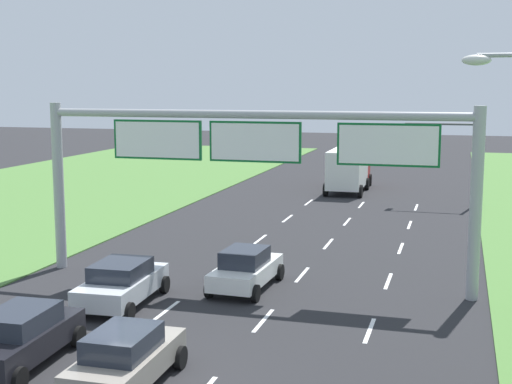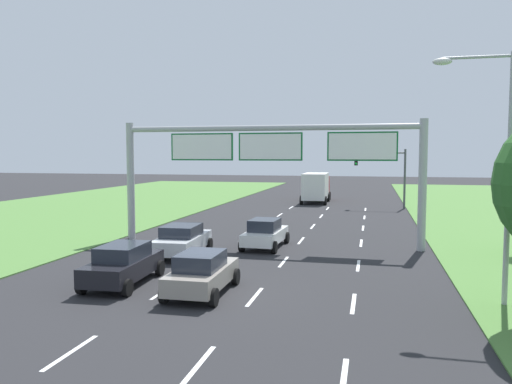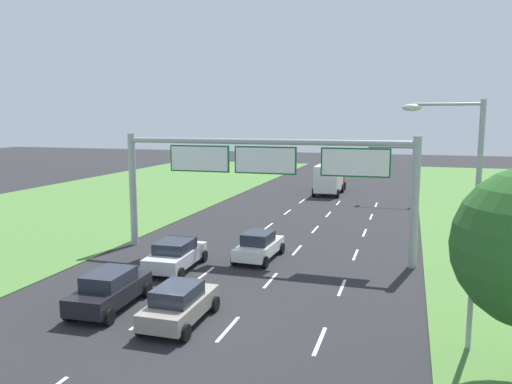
# 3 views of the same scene
# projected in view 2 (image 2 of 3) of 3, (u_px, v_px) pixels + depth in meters

# --- Properties ---
(ground_plane) EXTENTS (200.00, 200.00, 0.00)m
(ground_plane) POSITION_uv_depth(u_px,v_px,m) (209.00, 294.00, 18.38)
(ground_plane) COLOR #262628
(lane_dashes_inner_left) EXTENTS (0.14, 50.40, 0.01)m
(lane_dashes_inner_left) POSITION_uv_depth(u_px,v_px,m) (214.00, 258.00, 24.61)
(lane_dashes_inner_left) COLOR white
(lane_dashes_inner_left) RESTS_ON ground_plane
(lane_dashes_inner_right) EXTENTS (0.14, 50.40, 0.01)m
(lane_dashes_inner_right) POSITION_uv_depth(u_px,v_px,m) (284.00, 262.00, 23.81)
(lane_dashes_inner_right) COLOR white
(lane_dashes_inner_right) RESTS_ON ground_plane
(lane_dashes_slip) EXTENTS (0.14, 50.40, 0.01)m
(lane_dashes_slip) POSITION_uv_depth(u_px,v_px,m) (358.00, 265.00, 23.02)
(lane_dashes_slip) COLOR white
(lane_dashes_slip) RESTS_ON ground_plane
(car_near_red) EXTENTS (2.32, 4.53, 1.57)m
(car_near_red) POSITION_uv_depth(u_px,v_px,m) (182.00, 240.00, 25.26)
(car_near_red) COLOR silver
(car_near_red) RESTS_ON ground_plane
(car_lead_silver) EXTENTS (2.13, 4.27, 1.58)m
(car_lead_silver) POSITION_uv_depth(u_px,v_px,m) (265.00, 233.00, 27.46)
(car_lead_silver) COLOR white
(car_lead_silver) RESTS_ON ground_plane
(car_mid_lane) EXTENTS (2.18, 4.37, 1.59)m
(car_mid_lane) POSITION_uv_depth(u_px,v_px,m) (123.00, 264.00, 19.68)
(car_mid_lane) COLOR black
(car_mid_lane) RESTS_ON ground_plane
(car_far_ahead) EXTENTS (2.04, 4.04, 1.57)m
(car_far_ahead) POSITION_uv_depth(u_px,v_px,m) (202.00, 273.00, 18.33)
(car_far_ahead) COLOR gray
(car_far_ahead) RESTS_ON ground_plane
(box_truck) EXTENTS (2.73, 7.38, 3.13)m
(box_truck) POSITION_uv_depth(u_px,v_px,m) (316.00, 186.00, 53.10)
(box_truck) COLOR #B21E19
(box_truck) RESTS_ON ground_plane
(sign_gantry) EXTENTS (17.24, 0.44, 7.00)m
(sign_gantry) POSITION_uv_depth(u_px,v_px,m) (270.00, 157.00, 28.03)
(sign_gantry) COLOR #9EA0A5
(sign_gantry) RESTS_ON ground_plane
(traffic_light_mast) EXTENTS (4.76, 0.49, 5.60)m
(traffic_light_mast) POSITION_uv_depth(u_px,v_px,m) (384.00, 168.00, 47.08)
(traffic_light_mast) COLOR #47494F
(traffic_light_mast) RESTS_ON ground_plane
(street_lamp) EXTENTS (2.61, 0.32, 8.50)m
(street_lamp) POSITION_uv_depth(u_px,v_px,m) (497.00, 156.00, 16.60)
(street_lamp) COLOR #9EA0A5
(street_lamp) RESTS_ON ground_plane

